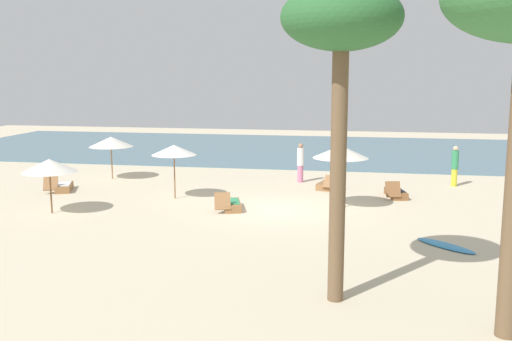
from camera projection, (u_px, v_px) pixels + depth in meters
ground_plane at (275, 210)px, 21.76m from camera, size 60.00×60.00×0.00m
ocean_water at (314, 150)px, 38.25m from camera, size 48.00×16.00×0.06m
umbrella_0 at (341, 152)px, 21.71m from camera, size 2.04×2.04×2.34m
umbrella_1 at (111, 142)px, 27.83m from camera, size 2.06×2.06×2.00m
umbrella_2 at (49, 166)px, 21.04m from camera, size 1.94×1.94×1.96m
umbrella_3 at (174, 150)px, 23.48m from camera, size 1.78×1.78×2.16m
lounger_0 at (328, 185)px, 25.78m from camera, size 0.97×1.80×0.66m
lounger_1 at (396, 193)px, 23.97m from camera, size 0.93×1.72×0.75m
lounger_2 at (63, 187)px, 25.26m from camera, size 1.14×1.76×0.72m
lounger_3 at (231, 205)px, 21.86m from camera, size 1.03×1.75×0.73m
person_0 at (300, 162)px, 27.14m from camera, size 0.37×0.37×1.79m
person_1 at (455, 166)px, 26.17m from camera, size 0.37×0.37×1.79m
palm_1 at (341, 29)px, 12.26m from camera, size 2.53×2.53×6.81m
surfboard at (446, 246)px, 17.22m from camera, size 1.80×1.77×0.07m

